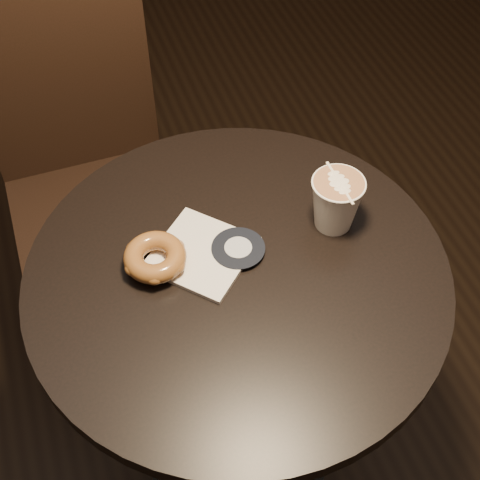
% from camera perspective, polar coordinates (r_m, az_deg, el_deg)
% --- Properties ---
extents(cafe_table, '(0.70, 0.70, 0.75)m').
position_cam_1_polar(cafe_table, '(1.26, -0.20, -8.02)').
color(cafe_table, black).
rests_on(cafe_table, ground).
extents(chair, '(0.40, 0.40, 0.99)m').
position_cam_1_polar(chair, '(1.61, -13.24, 7.14)').
color(chair, black).
rests_on(chair, ground).
extents(pastry_bag, '(0.21, 0.21, 0.01)m').
position_cam_1_polar(pastry_bag, '(1.11, -3.28, -1.15)').
color(pastry_bag, silver).
rests_on(pastry_bag, cafe_table).
extents(doughnut, '(0.10, 0.10, 0.03)m').
position_cam_1_polar(doughnut, '(1.09, -7.27, -1.46)').
color(doughnut, brown).
rests_on(doughnut, pastry_bag).
extents(latte_cup, '(0.09, 0.09, 0.10)m').
position_cam_1_polar(latte_cup, '(1.13, 8.17, 3.13)').
color(latte_cup, white).
rests_on(latte_cup, cafe_table).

